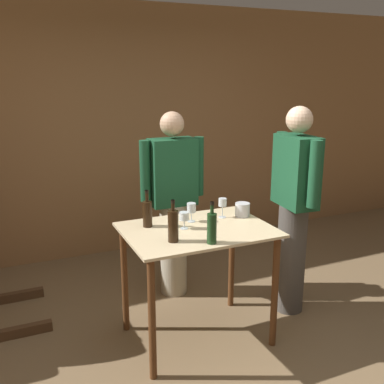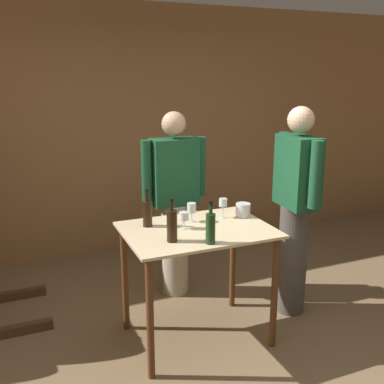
% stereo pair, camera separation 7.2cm
% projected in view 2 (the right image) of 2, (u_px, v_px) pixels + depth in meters
% --- Properties ---
extents(ground_plane, '(14.00, 14.00, 0.00)m').
position_uv_depth(ground_plane, '(234.00, 374.00, 3.04)').
color(ground_plane, brown).
extents(back_wall, '(8.40, 0.05, 2.70)m').
position_uv_depth(back_wall, '(130.00, 132.00, 4.93)').
color(back_wall, '#996B42').
rests_on(back_wall, ground_plane).
extents(tasting_table, '(1.06, 0.77, 0.88)m').
position_uv_depth(tasting_table, '(197.00, 250.00, 3.29)').
color(tasting_table, beige).
rests_on(tasting_table, ground_plane).
extents(wine_bottle_far_left, '(0.07, 0.07, 0.28)m').
position_uv_depth(wine_bottle_far_left, '(147.00, 213.00, 3.27)').
color(wine_bottle_far_left, black).
rests_on(wine_bottle_far_left, tasting_table).
extents(wine_bottle_left, '(0.07, 0.07, 0.29)m').
position_uv_depth(wine_bottle_left, '(172.00, 225.00, 2.97)').
color(wine_bottle_left, black).
rests_on(wine_bottle_left, tasting_table).
extents(wine_bottle_center, '(0.07, 0.07, 0.29)m').
position_uv_depth(wine_bottle_center, '(210.00, 227.00, 2.94)').
color(wine_bottle_center, '#193819').
rests_on(wine_bottle_center, tasting_table).
extents(wine_glass_near_left, '(0.07, 0.07, 0.13)m').
position_uv_depth(wine_glass_near_left, '(184.00, 217.00, 3.23)').
color(wine_glass_near_left, silver).
rests_on(wine_glass_near_left, tasting_table).
extents(wine_glass_near_center, '(0.07, 0.07, 0.15)m').
position_uv_depth(wine_glass_near_center, '(192.00, 208.00, 3.38)').
color(wine_glass_near_center, silver).
rests_on(wine_glass_near_center, tasting_table).
extents(wine_glass_near_right, '(0.06, 0.06, 0.15)m').
position_uv_depth(wine_glass_near_right, '(223.00, 203.00, 3.47)').
color(wine_glass_near_right, silver).
rests_on(wine_glass_near_right, tasting_table).
extents(ice_bucket, '(0.11, 0.11, 0.11)m').
position_uv_depth(ice_bucket, '(243.00, 210.00, 3.51)').
color(ice_bucket, silver).
rests_on(ice_bucket, tasting_table).
extents(person_host, '(0.25, 0.59, 1.73)m').
position_uv_depth(person_host, '(296.00, 208.00, 3.64)').
color(person_host, '#4C4742').
rests_on(person_host, ground_plane).
extents(person_visitor_with_scarf, '(0.59, 0.24, 1.66)m').
position_uv_depth(person_visitor_with_scarf, '(175.00, 201.00, 3.97)').
color(person_visitor_with_scarf, '#B7AD93').
rests_on(person_visitor_with_scarf, ground_plane).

